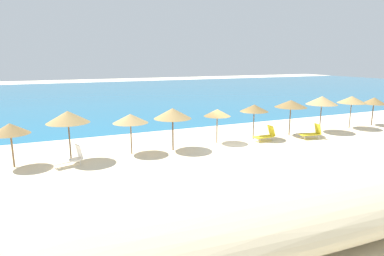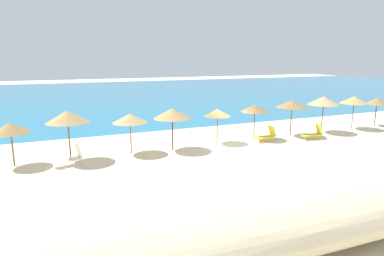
{
  "view_description": "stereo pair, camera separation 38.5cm",
  "coord_description": "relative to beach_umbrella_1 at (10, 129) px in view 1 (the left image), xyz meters",
  "views": [
    {
      "loc": [
        -11.74,
        -19.41,
        6.01
      ],
      "look_at": [
        -2.7,
        1.05,
        1.25
      ],
      "focal_mm": 30.82,
      "sensor_mm": 36.0,
      "label": 1
    },
    {
      "loc": [
        -11.39,
        -19.57,
        6.01
      ],
      "look_at": [
        -2.7,
        1.05,
        1.25
      ],
      "focal_mm": 30.82,
      "sensor_mm": 36.0,
      "label": 2
    }
  ],
  "objects": [
    {
      "name": "ground_plane",
      "position": [
        13.75,
        -0.78,
        -2.2
      ],
      "size": [
        160.0,
        160.0,
        0.0
      ],
      "primitive_type": "plane",
      "color": "beige"
    },
    {
      "name": "sea_water",
      "position": [
        13.75,
        36.16,
        -2.2
      ],
      "size": [
        160.0,
        61.02,
        0.01
      ],
      "primitive_type": "cube",
      "color": "#1E6B93",
      "rests_on": "ground_plane"
    },
    {
      "name": "dune_ridge",
      "position": [
        12.26,
        -11.56,
        -0.98
      ],
      "size": [
        53.38,
        7.44,
        2.45
      ],
      "primitive_type": "ellipsoid",
      "rotation": [
        0.0,
        0.0,
        -0.02
      ],
      "color": "beige",
      "rests_on": "ground_plane"
    },
    {
      "name": "beach_umbrella_1",
      "position": [
        0.0,
        0.0,
        0.0
      ],
      "size": [
        2.07,
        2.07,
        2.52
      ],
      "color": "brown",
      "rests_on": "ground_plane"
    },
    {
      "name": "beach_umbrella_2",
      "position": [
        3.01,
        -0.25,
        0.48
      ],
      "size": [
        2.45,
        2.45,
        3.04
      ],
      "color": "brown",
      "rests_on": "ground_plane"
    },
    {
      "name": "beach_umbrella_3",
      "position": [
        6.68,
        -0.04,
        0.09
      ],
      "size": [
        2.22,
        2.22,
        2.58
      ],
      "color": "brown",
      "rests_on": "ground_plane"
    },
    {
      "name": "beach_umbrella_4",
      "position": [
        9.41,
        -0.31,
        0.27
      ],
      "size": [
        2.46,
        2.46,
        2.82
      ],
      "color": "brown",
      "rests_on": "ground_plane"
    },
    {
      "name": "beach_umbrella_5",
      "position": [
        12.98,
        0.2,
        -0.0
      ],
      "size": [
        1.91,
        1.91,
        2.46
      ],
      "color": "brown",
      "rests_on": "ground_plane"
    },
    {
      "name": "beach_umbrella_6",
      "position": [
        16.07,
        0.15,
        0.15
      ],
      "size": [
        2.11,
        2.11,
        2.62
      ],
      "color": "brown",
      "rests_on": "ground_plane"
    },
    {
      "name": "beach_umbrella_7",
      "position": [
        19.36,
        -0.02,
        0.32
      ],
      "size": [
        2.49,
        2.49,
        2.81
      ],
      "color": "brown",
      "rests_on": "ground_plane"
    },
    {
      "name": "beach_umbrella_8",
      "position": [
        22.51,
        -0.04,
        0.42
      ],
      "size": [
        2.51,
        2.51,
        2.97
      ],
      "color": "brown",
      "rests_on": "ground_plane"
    },
    {
      "name": "beach_umbrella_9",
      "position": [
        25.96,
        0.0,
        0.31
      ],
      "size": [
        2.37,
        2.37,
        2.82
      ],
      "color": "brown",
      "rests_on": "ground_plane"
    },
    {
      "name": "beach_umbrella_10",
      "position": [
        28.91,
        0.13,
        0.04
      ],
      "size": [
        2.03,
        2.03,
        2.55
      ],
      "color": "brown",
      "rests_on": "ground_plane"
    },
    {
      "name": "lounge_chair_1",
      "position": [
        20.18,
        -1.64,
        -1.73
      ],
      "size": [
        1.61,
        0.9,
        1.14
      ],
      "rotation": [
        0.0,
        0.0,
        1.4
      ],
      "color": "yellow",
      "rests_on": "ground_plane"
    },
    {
      "name": "lounge_chair_2",
      "position": [
        16.54,
        -0.8,
        -1.74
      ],
      "size": [
        1.63,
        0.69,
        1.14
      ],
      "rotation": [
        0.0,
        0.0,
        1.59
      ],
      "color": "yellow",
      "rests_on": "ground_plane"
    },
    {
      "name": "lounge_chair_3",
      "position": [
        2.95,
        -1.03,
        -1.76
      ],
      "size": [
        1.74,
        1.06,
        1.15
      ],
      "rotation": [
        0.0,
        0.0,
        1.88
      ],
      "color": "white",
      "rests_on": "ground_plane"
    }
  ]
}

